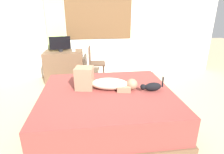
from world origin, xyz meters
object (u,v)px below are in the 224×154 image
at_px(desk, 65,66).
at_px(chair_by_desk, 94,62).
at_px(bed, 107,107).
at_px(person_lying, 103,82).
at_px(cat, 152,87).
at_px(tv_monitor, 60,44).
at_px(cup, 73,49).

distance_m(desk, chair_by_desk, 0.75).
bearing_deg(bed, desk, 113.73).
relative_size(person_lying, desk, 1.05).
distance_m(cat, tv_monitor, 2.56).
height_order(cup, chair_by_desk, chair_by_desk).
bearing_deg(person_lying, desk, 113.61).
bearing_deg(chair_by_desk, cat, -66.73).
bearing_deg(chair_by_desk, bed, -85.83).
xyz_separation_m(person_lying, tv_monitor, (-0.85, 1.83, 0.27)).
xyz_separation_m(bed, person_lying, (-0.05, 0.10, 0.39)).
xyz_separation_m(desk, cup, (0.25, -0.03, 0.42)).
height_order(person_lying, tv_monitor, tv_monitor).
height_order(cat, chair_by_desk, chair_by_desk).
relative_size(desk, tv_monitor, 1.88).
height_order(person_lying, cup, person_lying).
bearing_deg(cup, tv_monitor, 175.01).
bearing_deg(person_lying, chair_by_desk, 92.72).
distance_m(desk, tv_monitor, 0.55).
bearing_deg(cat, tv_monitor, 128.04).
height_order(cat, cup, cup).
bearing_deg(bed, cup, 107.51).
bearing_deg(desk, person_lying, -66.39).
xyz_separation_m(person_lying, desk, (-0.80, 1.83, -0.28)).
xyz_separation_m(desk, tv_monitor, (-0.05, 0.00, 0.55)).
bearing_deg(tv_monitor, cat, -51.96).
relative_size(bed, desk, 2.21).
relative_size(bed, tv_monitor, 4.14).
relative_size(cat, tv_monitor, 0.75).
height_order(cat, desk, cat).
bearing_deg(person_lying, bed, -64.30).
relative_size(tv_monitor, cup, 5.11).
relative_size(bed, cup, 21.18).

